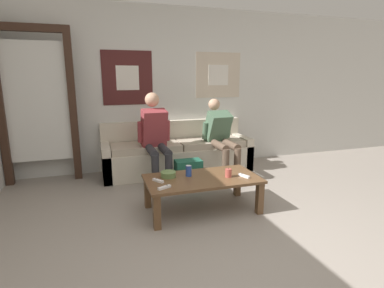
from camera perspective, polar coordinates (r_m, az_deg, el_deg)
The scene contains 14 objects.
ground_plane at distance 2.56m, azimuth 10.16°, elevation -22.80°, with size 18.00×18.00×0.00m, color gray.
wall_back at distance 4.90m, azimuth -5.91°, elevation 10.29°, with size 10.00×0.07×2.55m.
door_frame at distance 4.64m, azimuth -27.47°, elevation 7.85°, with size 1.00×0.10×2.15m.
couch at distance 4.75m, azimuth -2.77°, elevation -1.93°, with size 2.30×0.70×0.78m.
coffee_table at distance 3.35m, azimuth 1.97°, elevation -7.34°, with size 1.25×0.66×0.39m.
person_seated_adult at distance 4.22m, azimuth -6.96°, elevation 1.71°, with size 0.47×0.88×1.26m.
person_seated_teen at distance 4.54m, azimuth 5.46°, elevation 1.80°, with size 0.47×0.97×1.14m.
backpack at distance 4.05m, azimuth -0.66°, elevation -5.90°, with size 0.36×0.24×0.39m.
ceramic_bowl at distance 3.35m, azimuth -4.53°, elevation -5.70°, with size 0.17×0.17×0.06m.
pillar_candle at distance 3.36m, azimuth 6.94°, elevation -5.49°, with size 0.07×0.07×0.11m.
drink_can_blue at distance 3.36m, azimuth -0.64°, elevation -5.13°, with size 0.07×0.07×0.12m.
game_controller_near_left at distance 3.02m, azimuth -5.28°, elevation -8.23°, with size 0.15×0.09×0.03m.
game_controller_near_right at distance 3.40m, azimuth 9.89°, elevation -6.00°, with size 0.09×0.15×0.03m.
game_controller_far_center at distance 3.22m, azimuth -6.48°, elevation -6.96°, with size 0.11×0.14×0.03m.
Camera 1 is at (-1.02, -1.82, 1.47)m, focal length 28.00 mm.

